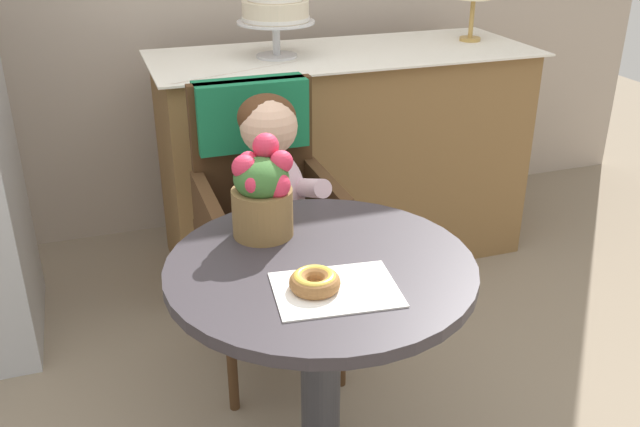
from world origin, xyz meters
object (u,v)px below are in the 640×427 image
object	(u,v)px
donut_front	(315,281)
seated_child	(273,191)
cafe_table	(321,338)
flower_vase	(262,192)
tiered_cake_stand	(275,3)
wicker_chair	(261,183)

from	to	relation	value
donut_front	seated_child	bearing A→B (deg)	82.57
cafe_table	seated_child	size ratio (longest dim) A/B	0.99
seated_child	flower_vase	xyz separation A→B (m)	(-0.12, -0.35, 0.16)
cafe_table	tiered_cake_stand	size ratio (longest dim) A/B	2.14
wicker_chair	tiered_cake_stand	distance (m)	0.80
donut_front	wicker_chair	bearing A→B (deg)	84.00
tiered_cake_stand	cafe_table	bearing A→B (deg)	-101.57
donut_front	flower_vase	bearing A→B (deg)	96.80
wicker_chair	seated_child	distance (m)	0.16
cafe_table	tiered_cake_stand	bearing A→B (deg)	78.43
wicker_chair	tiered_cake_stand	xyz separation A→B (m)	(0.23, 0.61, 0.46)
cafe_table	donut_front	bearing A→B (deg)	-114.86
tiered_cake_stand	seated_child	bearing A→B (deg)	-106.92
flower_vase	tiered_cake_stand	size ratio (longest dim) A/B	0.74
cafe_table	seated_child	world-z (taller)	seated_child
wicker_chair	seated_child	bearing A→B (deg)	-93.02
cafe_table	tiered_cake_stand	distance (m)	1.45
seated_child	cafe_table	bearing A→B (deg)	-93.50
cafe_table	donut_front	distance (m)	0.26
donut_front	flower_vase	world-z (taller)	flower_vase
wicker_chair	donut_front	xyz separation A→B (m)	(-0.08, -0.80, 0.10)
seated_child	tiered_cake_stand	distance (m)	0.91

